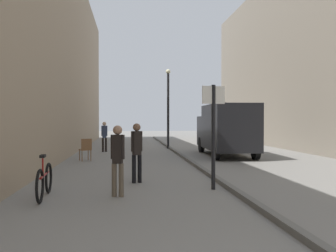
{
  "coord_description": "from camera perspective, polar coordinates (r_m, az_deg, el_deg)",
  "views": [
    {
      "loc": [
        -0.94,
        -1.02,
        1.74
      ],
      "look_at": [
        0.83,
        14.02,
        1.46
      ],
      "focal_mm": 36.97,
      "sensor_mm": 36.0,
      "label": 1
    }
  ],
  "objects": [
    {
      "name": "ground_plane",
      "position": [
        13.17,
        -2.58,
        -6.52
      ],
      "size": [
        80.0,
        80.0,
        0.0
      ],
      "primitive_type": "plane",
      "color": "gray"
    },
    {
      "name": "kerb_strip",
      "position": [
        13.37,
        4.23,
        -6.15
      ],
      "size": [
        0.16,
        40.0,
        0.12
      ],
      "primitive_type": "cube",
      "color": "#615F5B",
      "rests_on": "ground_plane"
    },
    {
      "name": "pedestrian_main_foreground",
      "position": [
        9.54,
        -5.18,
        -3.72
      ],
      "size": [
        0.32,
        0.23,
        1.64
      ],
      "rotation": [
        0.0,
        0.0,
        0.3
      ],
      "color": "black",
      "rests_on": "ground_plane"
    },
    {
      "name": "pedestrian_mid_block",
      "position": [
        18.87,
        -10.44,
        -1.39
      ],
      "size": [
        0.32,
        0.21,
        1.62
      ],
      "rotation": [
        0.0,
        0.0,
        0.12
      ],
      "color": "black",
      "rests_on": "ground_plane"
    },
    {
      "name": "pedestrian_far_crossing",
      "position": [
        7.88,
        -8.31,
        -4.85
      ],
      "size": [
        0.31,
        0.22,
        1.61
      ],
      "rotation": [
        0.0,
        0.0,
        2.92
      ],
      "color": "brown",
      "rests_on": "ground_plane"
    },
    {
      "name": "delivery_van",
      "position": [
        16.81,
        9.55,
        -0.44
      ],
      "size": [
        2.15,
        5.23,
        2.44
      ],
      "rotation": [
        0.0,
        0.0,
        -0.04
      ],
      "color": "black",
      "rests_on": "ground_plane"
    },
    {
      "name": "street_sign_post",
      "position": [
        8.65,
        7.5,
        -0.23
      ],
      "size": [
        0.6,
        0.13,
        2.6
      ],
      "rotation": [
        0.0,
        0.0,
        3.32
      ],
      "color": "black",
      "rests_on": "ground_plane"
    },
    {
      "name": "lamp_post",
      "position": [
        20.75,
        0.03,
        3.78
      ],
      "size": [
        0.28,
        0.28,
        4.76
      ],
      "color": "black",
      "rests_on": "ground_plane"
    },
    {
      "name": "bicycle_leaning",
      "position": [
        8.22,
        -19.7,
        -8.51
      ],
      "size": [
        0.15,
        1.77,
        0.98
      ],
      "rotation": [
        0.0,
        0.0,
        0.05
      ],
      "color": "black",
      "rests_on": "ground_plane"
    },
    {
      "name": "cafe_chair_near_window",
      "position": [
        14.92,
        -13.41,
        -3.55
      ],
      "size": [
        0.58,
        0.58,
        0.94
      ],
      "rotation": [
        0.0,
        0.0,
        0.41
      ],
      "color": "brown",
      "rests_on": "ground_plane"
    }
  ]
}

